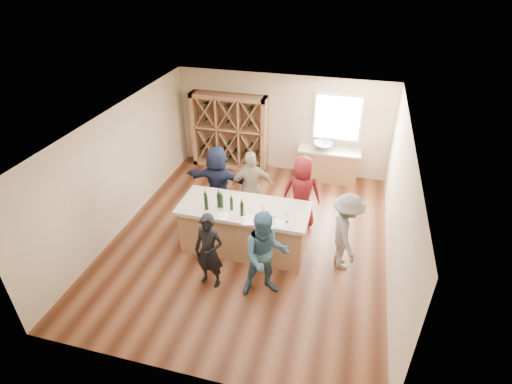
% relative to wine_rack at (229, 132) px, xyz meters
% --- Properties ---
extents(floor, '(6.00, 7.00, 0.10)m').
position_rel_wine_rack_xyz_m(floor, '(1.50, -3.27, -1.15)').
color(floor, '#572E1C').
rests_on(floor, ground).
extents(ceiling, '(6.00, 7.00, 0.10)m').
position_rel_wine_rack_xyz_m(ceiling, '(1.50, -3.27, 1.75)').
color(ceiling, white).
rests_on(ceiling, ground).
extents(wall_back, '(6.00, 0.10, 2.80)m').
position_rel_wine_rack_xyz_m(wall_back, '(1.50, 0.28, 0.30)').
color(wall_back, '#C5AF8F').
rests_on(wall_back, ground).
extents(wall_front, '(6.00, 0.10, 2.80)m').
position_rel_wine_rack_xyz_m(wall_front, '(1.50, -6.82, 0.30)').
color(wall_front, '#C5AF8F').
rests_on(wall_front, ground).
extents(wall_left, '(0.10, 7.00, 2.80)m').
position_rel_wine_rack_xyz_m(wall_left, '(-1.55, -3.27, 0.30)').
color(wall_left, '#C5AF8F').
rests_on(wall_left, ground).
extents(wall_right, '(0.10, 7.00, 2.80)m').
position_rel_wine_rack_xyz_m(wall_right, '(4.55, -3.27, 0.30)').
color(wall_right, '#C5AF8F').
rests_on(wall_right, ground).
extents(window_frame, '(1.30, 0.06, 1.30)m').
position_rel_wine_rack_xyz_m(window_frame, '(3.00, 0.20, 0.65)').
color(window_frame, white).
rests_on(window_frame, wall_back).
extents(window_pane, '(1.18, 0.01, 1.18)m').
position_rel_wine_rack_xyz_m(window_pane, '(3.00, 0.17, 0.65)').
color(window_pane, white).
rests_on(window_pane, wall_back).
extents(wine_rack, '(2.20, 0.45, 2.20)m').
position_rel_wine_rack_xyz_m(wine_rack, '(0.00, 0.00, 0.00)').
color(wine_rack, '#976A48').
rests_on(wine_rack, floor).
extents(back_counter_base, '(1.60, 0.58, 0.86)m').
position_rel_wine_rack_xyz_m(back_counter_base, '(2.90, -0.07, -0.67)').
color(back_counter_base, '#976A48').
rests_on(back_counter_base, floor).
extents(back_counter_top, '(1.70, 0.62, 0.06)m').
position_rel_wine_rack_xyz_m(back_counter_top, '(2.90, -0.07, -0.21)').
color(back_counter_top, '#B6A895').
rests_on(back_counter_top, back_counter_base).
extents(sink, '(0.54, 0.54, 0.19)m').
position_rel_wine_rack_xyz_m(sink, '(2.70, -0.07, -0.09)').
color(sink, silver).
rests_on(sink, back_counter_top).
extents(faucet, '(0.02, 0.02, 0.30)m').
position_rel_wine_rack_xyz_m(faucet, '(2.70, 0.11, -0.03)').
color(faucet, silver).
rests_on(faucet, back_counter_top).
extents(tasting_counter_base, '(2.60, 1.00, 1.00)m').
position_rel_wine_rack_xyz_m(tasting_counter_base, '(1.48, -3.59, -0.60)').
color(tasting_counter_base, '#976A48').
rests_on(tasting_counter_base, floor).
extents(tasting_counter_top, '(2.72, 1.12, 0.08)m').
position_rel_wine_rack_xyz_m(tasting_counter_top, '(1.48, -3.59, -0.06)').
color(tasting_counter_top, '#B6A895').
rests_on(tasting_counter_top, tasting_counter_base).
extents(wine_bottle_a, '(0.07, 0.07, 0.27)m').
position_rel_wine_rack_xyz_m(wine_bottle_a, '(0.68, -3.70, 0.12)').
color(wine_bottle_a, black).
rests_on(wine_bottle_a, tasting_counter_top).
extents(wine_bottle_b, '(0.09, 0.09, 0.31)m').
position_rel_wine_rack_xyz_m(wine_bottle_b, '(0.76, -3.86, 0.14)').
color(wine_bottle_b, black).
rests_on(wine_bottle_b, tasting_counter_top).
extents(wine_bottle_c, '(0.10, 0.10, 0.33)m').
position_rel_wine_rack_xyz_m(wine_bottle_c, '(0.98, -3.72, 0.14)').
color(wine_bottle_c, black).
rests_on(wine_bottle_c, tasting_counter_top).
extents(wine_bottle_d, '(0.09, 0.09, 0.31)m').
position_rel_wine_rack_xyz_m(wine_bottle_d, '(1.05, -3.77, 0.13)').
color(wine_bottle_d, black).
rests_on(wine_bottle_d, tasting_counter_top).
extents(wine_bottle_e, '(0.09, 0.09, 0.28)m').
position_rel_wine_rack_xyz_m(wine_bottle_e, '(1.26, -3.75, 0.12)').
color(wine_bottle_e, black).
rests_on(wine_bottle_e, tasting_counter_top).
extents(wine_glass_a, '(0.07, 0.07, 0.18)m').
position_rel_wine_rack_xyz_m(wine_glass_a, '(1.16, -4.04, 0.07)').
color(wine_glass_a, white).
rests_on(wine_glass_a, tasting_counter_top).
extents(wine_glass_b, '(0.08, 0.08, 0.17)m').
position_rel_wine_rack_xyz_m(wine_glass_b, '(1.62, -4.06, 0.06)').
color(wine_glass_b, white).
rests_on(wine_glass_b, tasting_counter_top).
extents(wine_glass_c, '(0.08, 0.08, 0.17)m').
position_rel_wine_rack_xyz_m(wine_glass_c, '(2.21, -4.01, 0.07)').
color(wine_glass_c, white).
rests_on(wine_glass_c, tasting_counter_top).
extents(wine_glass_d, '(0.09, 0.09, 0.20)m').
position_rel_wine_rack_xyz_m(wine_glass_d, '(1.93, -3.75, 0.08)').
color(wine_glass_d, white).
rests_on(wine_glass_d, tasting_counter_top).
extents(wine_glass_e, '(0.09, 0.09, 0.19)m').
position_rel_wine_rack_xyz_m(wine_glass_e, '(2.43, -3.89, 0.08)').
color(wine_glass_e, white).
rests_on(wine_glass_e, tasting_counter_top).
extents(tasting_menu_a, '(0.21, 0.28, 0.00)m').
position_rel_wine_rack_xyz_m(tasting_menu_a, '(1.17, -4.00, -0.02)').
color(tasting_menu_a, white).
rests_on(tasting_menu_a, tasting_counter_top).
extents(tasting_menu_b, '(0.31, 0.38, 0.00)m').
position_rel_wine_rack_xyz_m(tasting_menu_b, '(1.70, -4.01, -0.02)').
color(tasting_menu_b, white).
rests_on(tasting_menu_b, tasting_counter_top).
extents(tasting_menu_c, '(0.23, 0.30, 0.00)m').
position_rel_wine_rack_xyz_m(tasting_menu_c, '(2.29, -3.96, -0.02)').
color(tasting_menu_c, white).
rests_on(tasting_menu_c, tasting_counter_top).
extents(person_near_left, '(0.63, 0.49, 1.60)m').
position_rel_wine_rack_xyz_m(person_near_left, '(1.14, -4.79, -0.30)').
color(person_near_left, black).
rests_on(person_near_left, floor).
extents(person_near_right, '(0.99, 0.77, 1.80)m').
position_rel_wine_rack_xyz_m(person_near_right, '(2.22, -4.74, -0.20)').
color(person_near_right, '#335972').
rests_on(person_near_right, floor).
extents(person_server, '(0.79, 1.19, 1.70)m').
position_rel_wine_rack_xyz_m(person_server, '(3.58, -3.61, -0.25)').
color(person_server, slate).
rests_on(person_server, floor).
extents(person_far_mid, '(1.18, 0.89, 1.80)m').
position_rel_wine_rack_xyz_m(person_far_mid, '(1.35, -2.52, -0.20)').
color(person_far_mid, gray).
rests_on(person_far_mid, floor).
extents(person_far_right, '(0.92, 0.65, 1.78)m').
position_rel_wine_rack_xyz_m(person_far_right, '(2.51, -2.43, -0.21)').
color(person_far_right, '#590F14').
rests_on(person_far_right, floor).
extents(person_far_left, '(1.70, 0.64, 1.82)m').
position_rel_wine_rack_xyz_m(person_far_left, '(0.52, -2.49, -0.19)').
color(person_far_left, '#191E38').
rests_on(person_far_left, floor).
extents(wine_bottle_f, '(0.07, 0.07, 0.30)m').
position_rel_wine_rack_xyz_m(wine_bottle_f, '(1.53, -3.89, 0.13)').
color(wine_bottle_f, black).
rests_on(wine_bottle_f, tasting_counter_top).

